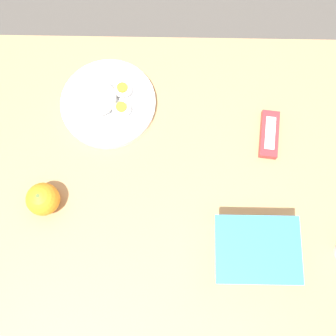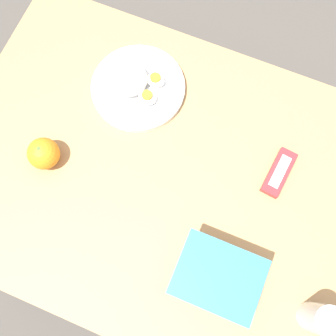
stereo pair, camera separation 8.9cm
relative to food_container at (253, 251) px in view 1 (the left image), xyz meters
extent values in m
plane|color=#4C4742|center=(0.12, -0.17, -0.76)|extent=(10.00, 10.00, 0.00)
cube|color=#AD7F51|center=(0.12, -0.17, -0.06)|extent=(1.16, 0.74, 0.03)
cylinder|color=#936C45|center=(0.64, -0.48, -0.42)|extent=(0.06, 0.06, 0.69)
cylinder|color=#936C45|center=(0.64, 0.14, -0.42)|extent=(0.06, 0.06, 0.69)
cube|color=white|center=(0.00, 0.00, 0.00)|extent=(0.15, 0.12, 0.09)
cube|color=#CCBC84|center=(0.00, 0.00, -0.01)|extent=(0.14, 0.11, 0.06)
cube|color=#338CC6|center=(0.00, 0.00, 0.05)|extent=(0.17, 0.13, 0.01)
ellipsoid|color=tan|center=(0.00, 0.01, 0.01)|extent=(0.06, 0.04, 0.03)
sphere|color=orange|center=(0.46, -0.10, -0.01)|extent=(0.07, 0.07, 0.07)
cylinder|color=#4C662D|center=(0.46, -0.10, 0.03)|extent=(0.01, 0.01, 0.00)
cylinder|color=white|center=(0.33, -0.35, -0.03)|extent=(0.23, 0.23, 0.02)
ellipsoid|color=white|center=(0.35, -0.35, 0.00)|extent=(0.09, 0.09, 0.04)
ellipsoid|color=white|center=(0.29, -0.37, -0.01)|extent=(0.05, 0.04, 0.02)
cylinder|color=#F4A823|center=(0.29, -0.37, 0.00)|extent=(0.02, 0.02, 0.01)
ellipsoid|color=white|center=(0.29, -0.32, -0.01)|extent=(0.05, 0.04, 0.02)
cylinder|color=#F4A823|center=(0.29, -0.32, 0.00)|extent=(0.02, 0.02, 0.01)
cube|color=#B7282D|center=(-0.06, -0.27, -0.03)|extent=(0.05, 0.12, 0.02)
cube|color=white|center=(-0.06, -0.27, -0.02)|extent=(0.03, 0.08, 0.00)
camera|label=1|loc=(0.18, 0.06, 0.84)|focal=42.00mm
camera|label=2|loc=(0.09, 0.04, 0.84)|focal=42.00mm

